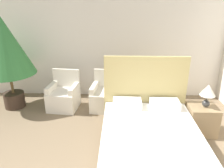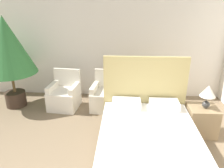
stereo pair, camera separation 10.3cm
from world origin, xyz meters
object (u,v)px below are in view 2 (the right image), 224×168
object	(u,v)px
armchair_near_window_right	(106,97)
table_lamp	(208,93)
nightstand	(201,120)
potted_palm	(7,48)
bed	(148,142)
armchair_near_window_left	(64,96)

from	to	relation	value
armchair_near_window_right	table_lamp	size ratio (longest dim) A/B	1.99
nightstand	table_lamp	bearing A→B (deg)	-29.59
potted_palm	nightstand	bearing A→B (deg)	-13.03
table_lamp	armchair_near_window_right	bearing A→B (deg)	153.80
bed	armchair_near_window_left	distance (m)	2.43
armchair_near_window_left	armchair_near_window_right	bearing A→B (deg)	6.10
bed	armchair_near_window_right	size ratio (longest dim) A/B	2.53
potted_palm	table_lamp	bearing A→B (deg)	-13.17
bed	armchair_near_window_left	bearing A→B (deg)	136.73
armchair_near_window_left	nightstand	size ratio (longest dim) A/B	1.58
armchair_near_window_right	table_lamp	world-z (taller)	table_lamp
table_lamp	nightstand	bearing A→B (deg)	150.41
armchair_near_window_left	potted_palm	size ratio (longest dim) A/B	0.42
nightstand	bed	bearing A→B (deg)	-144.33
armchair_near_window_right	armchair_near_window_left	bearing A→B (deg)	-173.19
potted_palm	table_lamp	xyz separation A→B (m)	(4.03, -0.94, -0.55)
bed	armchair_near_window_left	size ratio (longest dim) A/B	2.53
armchair_near_window_left	potted_palm	distance (m)	1.63
potted_palm	armchair_near_window_right	bearing A→B (deg)	-0.46
armchair_near_window_left	table_lamp	distance (m)	3.05
potted_palm	bed	bearing A→B (deg)	-29.73
armchair_near_window_right	nightstand	world-z (taller)	armchair_near_window_right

